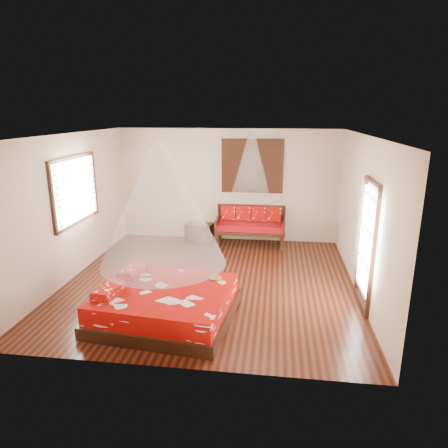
{
  "coord_description": "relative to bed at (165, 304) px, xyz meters",
  "views": [
    {
      "loc": [
        1.2,
        -7.09,
        3.2
      ],
      "look_at": [
        0.26,
        0.09,
        1.15
      ],
      "focal_mm": 32.0,
      "sensor_mm": 36.0,
      "label": 1
    }
  ],
  "objects": [
    {
      "name": "room",
      "position": [
        0.48,
        1.5,
        1.15
      ],
      "size": [
        5.54,
        5.54,
        2.84
      ],
      "color": "black",
      "rests_on": "ground"
    },
    {
      "name": "bed",
      "position": [
        0.0,
        0.0,
        0.0
      ],
      "size": [
        2.26,
        2.08,
        0.64
      ],
      "rotation": [
        0.0,
        0.0,
        -0.11
      ],
      "color": "black",
      "rests_on": "floor"
    },
    {
      "name": "daybed",
      "position": [
        1.1,
        3.88,
        0.27
      ],
      "size": [
        1.69,
        0.75,
        0.94
      ],
      "color": "black",
      "rests_on": "floor"
    },
    {
      "name": "storage_chest",
      "position": [
        -0.2,
        3.95,
        -0.02
      ],
      "size": [
        0.76,
        0.63,
        0.46
      ],
      "rotation": [
        0.0,
        0.0,
        -0.24
      ],
      "color": "black",
      "rests_on": "floor"
    },
    {
      "name": "shutter_panel",
      "position": [
        1.1,
        4.22,
        1.65
      ],
      "size": [
        1.52,
        0.06,
        1.32
      ],
      "color": "black",
      "rests_on": "wall_back"
    },
    {
      "name": "window_left",
      "position": [
        -2.22,
        1.7,
        1.45
      ],
      "size": [
        0.1,
        1.74,
        1.34
      ],
      "color": "black",
      "rests_on": "wall_left"
    },
    {
      "name": "glazed_door",
      "position": [
        3.2,
        0.9,
        0.82
      ],
      "size": [
        0.08,
        1.02,
        2.16
      ],
      "color": "black",
      "rests_on": "floor"
    },
    {
      "name": "wine_tray",
      "position": [
        0.73,
        0.5,
        0.3
      ],
      "size": [
        0.23,
        0.23,
        0.19
      ],
      "rotation": [
        0.0,
        0.0,
        -0.07
      ],
      "color": "brown",
      "rests_on": "bed"
    },
    {
      "name": "mosquito_net_main",
      "position": [
        0.02,
        -0.0,
        1.6
      ],
      "size": [
        1.91,
        1.91,
        1.8
      ],
      "primitive_type": "cone",
      "color": "white",
      "rests_on": "ceiling"
    },
    {
      "name": "mosquito_net_daybed",
      "position": [
        1.1,
        3.75,
        1.75
      ],
      "size": [
        0.94,
        0.94,
        1.5
      ],
      "primitive_type": "cone",
      "color": "white",
      "rests_on": "ceiling"
    }
  ]
}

